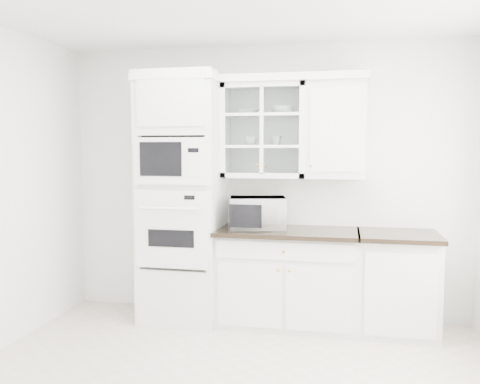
# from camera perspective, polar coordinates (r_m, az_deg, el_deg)

# --- Properties ---
(room_shell) EXTENTS (4.00, 3.50, 2.70)m
(room_shell) POSITION_cam_1_polar(r_m,az_deg,el_deg) (3.80, -0.43, 6.39)
(room_shell) COLOR white
(room_shell) RESTS_ON ground
(oven_column) EXTENTS (0.76, 0.68, 2.40)m
(oven_column) POSITION_cam_1_polar(r_m,az_deg,el_deg) (4.97, -6.48, -0.66)
(oven_column) COLOR silver
(oven_column) RESTS_ON ground
(base_cabinet_run) EXTENTS (1.32, 0.67, 0.92)m
(base_cabinet_run) POSITION_cam_1_polar(r_m,az_deg,el_deg) (4.92, 5.36, -9.45)
(base_cabinet_run) COLOR silver
(base_cabinet_run) RESTS_ON ground
(extra_base_cabinet) EXTENTS (0.72, 0.67, 0.92)m
(extra_base_cabinet) POSITION_cam_1_polar(r_m,az_deg,el_deg) (4.91, 17.20, -9.66)
(extra_base_cabinet) COLOR silver
(extra_base_cabinet) RESTS_ON ground
(upper_cabinet_glass) EXTENTS (0.80, 0.33, 0.90)m
(upper_cabinet_glass) POSITION_cam_1_polar(r_m,az_deg,el_deg) (4.93, 2.76, 6.88)
(upper_cabinet_glass) COLOR silver
(upper_cabinet_glass) RESTS_ON room_shell
(upper_cabinet_solid) EXTENTS (0.55, 0.33, 0.90)m
(upper_cabinet_solid) POSITION_cam_1_polar(r_m,az_deg,el_deg) (4.87, 10.68, 6.82)
(upper_cabinet_solid) COLOR silver
(upper_cabinet_solid) RESTS_ON room_shell
(crown_molding) EXTENTS (2.14, 0.38, 0.07)m
(crown_molding) POSITION_cam_1_polar(r_m,az_deg,el_deg) (4.97, 1.51, 12.49)
(crown_molding) COLOR white
(crown_molding) RESTS_ON room_shell
(countertop_microwave) EXTENTS (0.60, 0.53, 0.30)m
(countertop_microwave) POSITION_cam_1_polar(r_m,az_deg,el_deg) (4.83, 2.00, -2.33)
(countertop_microwave) COLOR white
(countertop_microwave) RESTS_ON base_cabinet_run
(bowl_a) EXTENTS (0.22, 0.22, 0.05)m
(bowl_a) POSITION_cam_1_polar(r_m,az_deg,el_deg) (4.96, 1.01, 9.01)
(bowl_a) COLOR white
(bowl_a) RESTS_ON upper_cabinet_glass
(bowl_b) EXTENTS (0.26, 0.26, 0.07)m
(bowl_b) POSITION_cam_1_polar(r_m,az_deg,el_deg) (4.90, 4.80, 9.15)
(bowl_b) COLOR white
(bowl_b) RESTS_ON upper_cabinet_glass
(cup_a) EXTENTS (0.12, 0.12, 0.09)m
(cup_a) POSITION_cam_1_polar(r_m,az_deg,el_deg) (4.95, 1.21, 5.76)
(cup_a) COLOR white
(cup_a) RESTS_ON upper_cabinet_glass
(cup_b) EXTENTS (0.10, 0.10, 0.09)m
(cup_b) POSITION_cam_1_polar(r_m,az_deg,el_deg) (4.92, 4.15, 5.77)
(cup_b) COLOR white
(cup_b) RESTS_ON upper_cabinet_glass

